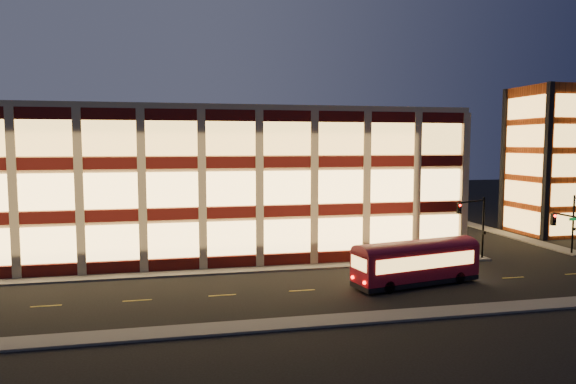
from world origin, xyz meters
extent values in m
plane|color=black|center=(0.00, 0.00, 0.00)|extent=(200.00, 200.00, 0.00)
cube|color=#514F4C|center=(-3.00, 1.00, 0.07)|extent=(54.00, 2.00, 0.15)
cube|color=#514F4C|center=(23.00, 17.00, 0.07)|extent=(2.00, 30.00, 0.15)
cube|color=#514F4C|center=(34.00, 17.00, 0.07)|extent=(2.00, 30.00, 0.15)
cube|color=#514F4C|center=(0.00, -13.00, 0.07)|extent=(100.00, 2.00, 0.15)
cube|color=tan|center=(-3.00, 17.00, 7.00)|extent=(50.00, 30.00, 14.00)
cube|color=tan|center=(-3.00, 17.00, 14.25)|extent=(50.40, 30.40, 0.50)
cube|color=#470C0A|center=(-3.00, 1.88, 0.65)|extent=(50.10, 0.25, 1.00)
cube|color=#F2BD66|center=(-3.00, 1.90, 2.75)|extent=(49.00, 0.20, 3.00)
cube|color=#470C0A|center=(22.12, 17.00, 0.65)|extent=(0.25, 30.10, 1.00)
cube|color=#F2BD66|center=(22.10, 17.00, 2.75)|extent=(0.20, 29.00, 3.00)
cube|color=#470C0A|center=(-3.00, 1.88, 5.05)|extent=(50.10, 0.25, 1.00)
cube|color=#F2BD66|center=(-3.00, 1.90, 7.15)|extent=(49.00, 0.20, 3.00)
cube|color=#470C0A|center=(22.12, 17.00, 5.05)|extent=(0.25, 30.10, 1.00)
cube|color=#F2BD66|center=(22.10, 17.00, 7.15)|extent=(0.20, 29.00, 3.00)
cube|color=#470C0A|center=(-3.00, 1.88, 9.45)|extent=(50.10, 0.25, 1.00)
cube|color=#F2BD66|center=(-3.00, 1.90, 11.55)|extent=(49.00, 0.20, 3.00)
cube|color=#470C0A|center=(22.12, 17.00, 9.45)|extent=(0.25, 30.10, 1.00)
cube|color=#F2BD66|center=(22.10, 17.00, 11.55)|extent=(0.20, 29.00, 3.00)
cube|color=#8C3814|center=(40.00, 12.00, 9.00)|extent=(8.00, 8.00, 18.00)
cube|color=black|center=(36.00, 8.00, 9.00)|extent=(0.60, 0.60, 18.00)
cube|color=black|center=(36.00, 16.00, 9.00)|extent=(0.60, 0.60, 18.00)
cube|color=black|center=(44.00, 16.00, 9.00)|extent=(0.60, 0.60, 18.00)
cube|color=#F9B957|center=(40.00, 7.92, 1.80)|extent=(6.60, 0.16, 2.60)
cube|color=#F9B957|center=(35.92, 12.00, 1.80)|extent=(0.16, 6.60, 2.60)
cube|color=#F9B957|center=(40.00, 7.92, 5.20)|extent=(6.60, 0.16, 2.60)
cube|color=#F9B957|center=(35.92, 12.00, 5.20)|extent=(0.16, 6.60, 2.60)
cube|color=#F9B957|center=(35.92, 12.00, 8.60)|extent=(0.16, 6.60, 2.60)
cube|color=#F9B957|center=(35.92, 12.00, 12.00)|extent=(0.16, 6.60, 2.60)
cube|color=#F9B957|center=(35.92, 12.00, 15.40)|extent=(0.16, 6.60, 2.60)
cylinder|color=black|center=(23.50, 0.80, 3.00)|extent=(0.18, 0.18, 6.00)
cylinder|color=black|center=(21.75, 0.05, 5.70)|extent=(3.56, 1.63, 0.14)
cube|color=black|center=(20.00, -0.70, 5.20)|extent=(0.32, 0.32, 0.95)
sphere|color=#FF0C05|center=(20.00, -0.88, 5.50)|extent=(0.20, 0.20, 0.20)
cube|color=black|center=(23.50, 0.60, 2.60)|extent=(0.25, 0.18, 0.28)
cylinder|color=black|center=(33.50, 0.80, 3.00)|extent=(0.18, 0.18, 6.00)
cube|color=black|center=(33.50, 0.60, 2.60)|extent=(0.25, 0.18, 0.28)
cube|color=#0C7226|center=(33.50, 0.65, 3.60)|extent=(1.20, 0.06, 0.28)
cylinder|color=black|center=(23.50, -10.50, 5.70)|extent=(0.14, 4.00, 0.14)
cube|color=black|center=(23.50, -8.50, 5.20)|extent=(0.32, 0.32, 0.95)
sphere|color=#FF0C05|center=(23.50, -8.68, 5.50)|extent=(0.20, 0.20, 0.20)
cube|color=maroon|center=(13.16, -6.24, 1.77)|extent=(10.75, 4.69, 2.40)
cube|color=black|center=(13.16, -6.24, 0.37)|extent=(10.75, 4.69, 0.37)
cylinder|color=black|center=(10.12, -8.05, 0.47)|extent=(0.98, 0.50, 0.94)
cylinder|color=black|center=(9.65, -5.80, 0.47)|extent=(0.98, 0.50, 0.94)
cylinder|color=black|center=(16.66, -6.68, 0.47)|extent=(0.98, 0.50, 0.94)
cylinder|color=black|center=(16.19, -4.44, 0.47)|extent=(0.98, 0.50, 0.94)
cube|color=#F9B957|center=(13.43, -7.55, 2.09)|extent=(9.00, 1.94, 1.04)
cube|color=#F9B957|center=(12.88, -4.94, 2.09)|extent=(9.00, 1.94, 1.04)
camera|label=1|loc=(-4.91, -42.84, 11.03)|focal=32.00mm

